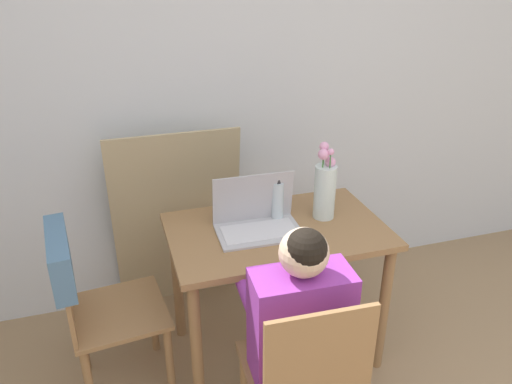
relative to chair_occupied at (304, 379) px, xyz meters
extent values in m
cube|color=silver|center=(0.11, 1.29, 0.82)|extent=(6.40, 0.05, 2.50)
cube|color=olive|center=(0.11, 0.62, 0.26)|extent=(0.98, 0.61, 0.03)
cylinder|color=olive|center=(-0.33, 0.37, -0.09)|extent=(0.05, 0.05, 0.68)
cylinder|color=olive|center=(0.55, 0.37, -0.09)|extent=(0.05, 0.05, 0.68)
cylinder|color=olive|center=(-0.33, 0.88, -0.09)|extent=(0.05, 0.05, 0.68)
cylinder|color=olive|center=(0.55, 0.88, -0.09)|extent=(0.05, 0.05, 0.68)
cube|color=olive|center=(0.00, 0.07, -0.02)|extent=(0.42, 0.42, 0.02)
cube|color=olive|center=(-0.01, -0.12, 0.20)|extent=(0.38, 0.03, 0.41)
cylinder|color=olive|center=(0.18, 0.23, -0.23)|extent=(0.04, 0.04, 0.40)
cube|color=olive|center=(-0.62, 0.61, -0.02)|extent=(0.44, 0.44, 0.02)
cube|color=olive|center=(-0.81, 0.60, 0.20)|extent=(0.06, 0.38, 0.41)
cylinder|color=olive|center=(-0.44, 0.46, -0.23)|extent=(0.04, 0.04, 0.40)
cylinder|color=olive|center=(-0.47, 0.80, -0.23)|extent=(0.04, 0.04, 0.40)
cylinder|color=olive|center=(-0.81, 0.77, -0.23)|extent=(0.04, 0.04, 0.40)
cube|color=slate|center=(-0.81, 0.60, 0.31)|extent=(0.12, 0.40, 0.20)
cube|color=purple|center=(0.00, 0.07, 0.20)|extent=(0.36, 0.20, 0.42)
sphere|color=beige|center=(0.00, 0.07, 0.50)|extent=(0.17, 0.17, 0.17)
sphere|color=black|center=(0.00, 0.05, 0.52)|extent=(0.15, 0.15, 0.15)
cylinder|color=navy|center=(0.09, 0.20, 0.00)|extent=(0.10, 0.28, 0.09)
cylinder|color=navy|center=(-0.07, 0.21, 0.00)|extent=(0.10, 0.28, 0.09)
cylinder|color=navy|center=(0.10, 0.34, -0.22)|extent=(0.07, 0.07, 0.42)
cylinder|color=navy|center=(-0.06, 0.35, -0.22)|extent=(0.07, 0.07, 0.42)
cylinder|color=purple|center=(0.16, 0.27, 0.22)|extent=(0.07, 0.24, 0.06)
cylinder|color=purple|center=(-0.14, 0.28, 0.22)|extent=(0.07, 0.24, 0.06)
cube|color=#B2B2B7|center=(0.02, 0.60, 0.28)|extent=(0.38, 0.25, 0.01)
cube|color=silver|center=(0.02, 0.60, 0.28)|extent=(0.33, 0.18, 0.00)
cube|color=#B2B2B7|center=(0.02, 0.71, 0.40)|extent=(0.37, 0.05, 0.24)
cube|color=#19284C|center=(0.02, 0.71, 0.40)|extent=(0.34, 0.04, 0.21)
cylinder|color=silver|center=(0.35, 0.66, 0.40)|extent=(0.10, 0.10, 0.26)
cylinder|color=#3D7A38|center=(0.38, 0.67, 0.44)|extent=(0.01, 0.01, 0.22)
sphere|color=#EA9EC6|center=(0.38, 0.67, 0.55)|extent=(0.05, 0.05, 0.05)
cylinder|color=#3D7A38|center=(0.35, 0.69, 0.47)|extent=(0.01, 0.01, 0.29)
sphere|color=#EA9EC6|center=(0.35, 0.69, 0.62)|extent=(0.04, 0.04, 0.04)
cylinder|color=#3D7A38|center=(0.33, 0.66, 0.46)|extent=(0.01, 0.01, 0.27)
sphere|color=#EA9EC6|center=(0.33, 0.66, 0.59)|extent=(0.05, 0.05, 0.05)
cylinder|color=#3D7A38|center=(0.36, 0.64, 0.47)|extent=(0.01, 0.01, 0.28)
sphere|color=#EA9EC6|center=(0.36, 0.64, 0.61)|extent=(0.03, 0.03, 0.03)
cylinder|color=silver|center=(0.14, 0.71, 0.37)|extent=(0.06, 0.06, 0.19)
cylinder|color=#262628|center=(0.14, 0.71, 0.47)|extent=(0.03, 0.03, 0.02)
cube|color=tan|center=(-0.27, 1.16, 0.09)|extent=(0.68, 0.16, 1.05)
camera|label=1|loc=(-0.56, -1.23, 1.39)|focal=35.00mm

